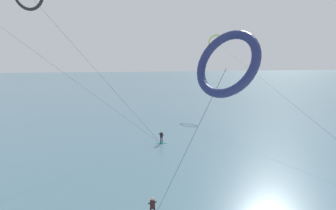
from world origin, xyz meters
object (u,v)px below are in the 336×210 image
kite_lime (216,41)px  surfer_teal (161,138)px  surfer_coral (153,210)px  kite_navy (226,64)px

kite_lime → surfer_teal: bearing=-81.7°
surfer_coral → kite_navy: kite_navy is taller
surfer_coral → kite_navy: 11.71m
kite_navy → kite_lime: size_ratio=0.27×
kite_navy → kite_lime: 47.47m
surfer_teal → kite_lime: size_ratio=0.04×
surfer_teal → kite_lime: bearing=-164.0°
kite_navy → surfer_teal: bearing=148.9°
surfer_coral → kite_lime: bearing=56.5°
surfer_teal → kite_navy: bearing=50.1°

